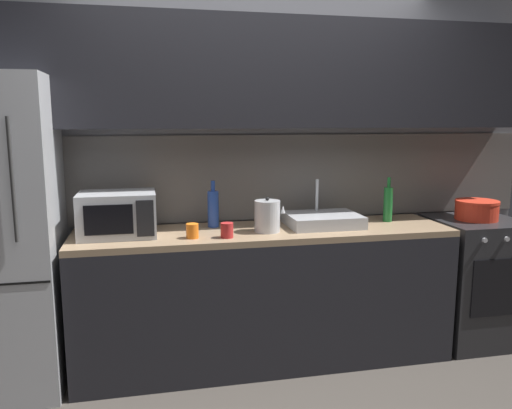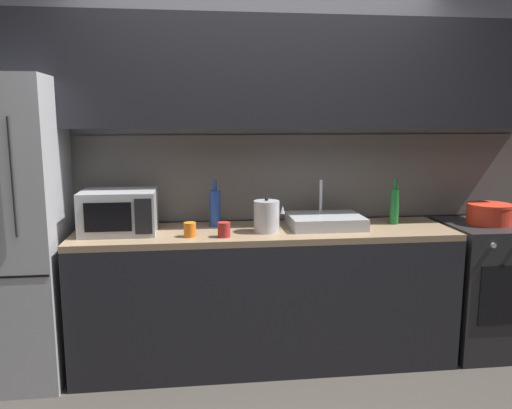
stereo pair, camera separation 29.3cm
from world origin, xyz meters
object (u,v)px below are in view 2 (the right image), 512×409
Objects in this scene: wine_bottle_green at (394,206)px; kettle at (267,216)px; wine_bottle_blue at (215,207)px; oven_range at (486,286)px; mug_red at (224,230)px; mug_orange at (190,230)px; microwave at (119,212)px; refrigerator at (5,232)px; cooking_pot at (489,214)px.

kettle is at bearing -171.16° from wine_bottle_green.
kettle is 0.39m from wine_bottle_blue.
mug_red is (-1.84, -0.17, 0.50)m from oven_range.
mug_orange is 0.21m from mug_red.
mug_red is (0.65, -0.19, -0.09)m from microwave.
wine_bottle_green is at bearing -3.55° from wine_bottle_blue.
kettle is 0.91m from wine_bottle_green.
refrigerator reaches higher than wine_bottle_green.
mug_orange is (-0.17, -0.30, -0.08)m from wine_bottle_blue.
mug_orange is (-1.38, -0.22, -0.08)m from wine_bottle_green.
cooking_pot reaches higher than mug_orange.
refrigerator reaches higher than cooking_pot.
wine_bottle_green is 1.21m from mug_red.
kettle is (-1.56, -0.06, 0.55)m from oven_range.
mug_red is 1.84m from cooking_pot.
wine_bottle_green is at bearing 173.16° from cooking_pot.
refrigerator reaches higher than kettle.
wine_bottle_green is (0.90, 0.14, 0.03)m from kettle.
microwave reaches higher than cooking_pot.
wine_bottle_green is at bearing 9.02° from mug_orange.
wine_bottle_green reaches higher than mug_orange.
microwave is 5.18× the size of mug_orange.
refrigerator reaches higher than mug_orange.
refrigerator is 5.97× the size of wine_bottle_green.
oven_range is 0.88m from wine_bottle_green.
microwave is 2.47m from cooking_pot.
kettle is at bearing 21.79° from mug_red.
refrigerator reaches higher than oven_range.
microwave reaches higher than mug_red.
mug_orange is at bearing -176.00° from cooking_pot.
wine_bottle_green is 1.40m from mug_orange.
microwave is at bearing 159.99° from mug_orange.
microwave is (-2.49, 0.02, 0.58)m from oven_range.
mug_orange is at bearing -119.33° from wine_bottle_blue.
wine_bottle_blue is at bearing 6.80° from refrigerator.
kettle is 2.53× the size of mug_orange.
microwave is 0.68m from mug_red.
mug_orange is at bearing 171.23° from mug_red.
cooking_pot is (0.65, -0.08, -0.06)m from wine_bottle_green.
wine_bottle_blue reaches higher than mug_red.
refrigerator is at bearing -178.22° from wine_bottle_green.
wine_bottle_green reaches higher than cooking_pot.
oven_range is at bearing -0.02° from refrigerator.
microwave is (0.68, 0.02, 0.11)m from refrigerator.
kettle is 0.50m from mug_orange.
cooking_pot is (1.55, 0.06, -0.03)m from kettle.
cooking_pot reaches higher than mug_red.
microwave is at bearing 179.55° from oven_range.
oven_range is 1.97m from wine_bottle_blue.
refrigerator is 3.15m from cooking_pot.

